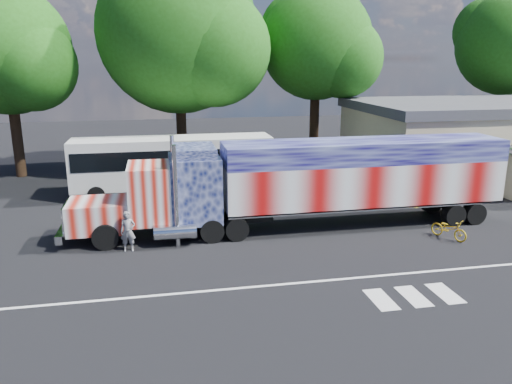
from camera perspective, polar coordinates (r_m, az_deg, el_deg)
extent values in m
plane|color=black|center=(21.18, 1.60, -7.04)|extent=(100.00, 100.00, 0.00)
cube|color=silver|center=(18.52, 3.69, -10.43)|extent=(30.00, 0.15, 0.01)
cube|color=silver|center=(17.90, 14.10, -11.82)|extent=(0.70, 1.60, 0.01)
cube|color=silver|center=(18.42, 17.55, -11.30)|extent=(0.70, 1.60, 0.01)
cube|color=silver|center=(19.00, 20.79, -10.76)|extent=(0.70, 1.60, 0.01)
cube|color=black|center=(23.27, -9.36, -3.32)|extent=(9.17, 1.02, 0.31)
cube|color=#DE8780|center=(23.27, -17.46, -2.51)|extent=(2.65, 2.24, 1.32)
cube|color=silver|center=(23.47, -20.80, -2.66)|extent=(0.12, 1.94, 1.18)
cube|color=silver|center=(23.70, -21.14, -4.21)|extent=(0.31, 2.55, 0.37)
cube|color=#DE8780|center=(22.87, -12.06, -0.05)|extent=(1.83, 2.55, 2.55)
cube|color=black|center=(22.79, -14.30, 0.95)|extent=(0.06, 2.14, 0.92)
cube|color=#4A5385|center=(22.89, -6.97, 0.45)|extent=(2.24, 2.55, 2.95)
cube|color=#4A5385|center=(22.53, -7.11, 4.59)|extent=(1.83, 2.45, 0.51)
cylinder|color=silver|center=(24.15, -9.39, 1.13)|extent=(0.20, 0.20, 4.48)
cylinder|color=silver|center=(21.55, -9.12, -0.55)|extent=(0.20, 0.20, 4.48)
cylinder|color=silver|center=(24.55, -9.47, -2.48)|extent=(1.83, 0.67, 0.67)
cylinder|color=silver|center=(22.03, -9.22, -4.51)|extent=(1.83, 0.67, 0.67)
cylinder|color=black|center=(22.38, -16.83, -4.94)|extent=(1.12, 0.36, 1.12)
cylinder|color=black|center=(24.50, -16.37, -3.18)|extent=(1.12, 0.36, 1.12)
cylinder|color=black|center=(22.42, -5.06, -4.38)|extent=(1.06, 0.56, 1.06)
cylinder|color=black|center=(24.44, -5.62, -2.74)|extent=(1.06, 0.56, 1.06)
cylinder|color=black|center=(22.55, -2.22, -4.21)|extent=(1.06, 0.56, 1.06)
cylinder|color=black|center=(24.56, -3.01, -2.60)|extent=(1.06, 0.56, 1.06)
cube|color=black|center=(25.14, 11.97, -1.45)|extent=(13.25, 1.12, 0.31)
cube|color=#E18282|center=(24.84, 12.12, 1.14)|extent=(13.65, 2.65, 2.04)
cube|color=#494A93|center=(24.53, 12.31, 4.61)|extent=(13.65, 2.65, 1.02)
cube|color=silver|center=(25.10, 11.99, -1.12)|extent=(13.65, 2.65, 0.12)
cube|color=silver|center=(28.14, 25.12, 2.71)|extent=(0.04, 2.55, 2.95)
cylinder|color=black|center=(26.40, 21.63, -2.41)|extent=(1.06, 0.56, 1.06)
cylinder|color=black|center=(28.13, 19.32, -1.16)|extent=(1.06, 0.56, 1.06)
cylinder|color=black|center=(27.01, 23.63, -2.24)|extent=(1.06, 0.56, 1.06)
cylinder|color=black|center=(28.71, 21.25, -1.02)|extent=(1.06, 0.56, 1.06)
cube|color=white|center=(30.34, -9.43, 2.94)|extent=(11.75, 2.55, 3.43)
cube|color=black|center=(30.22, -9.48, 4.12)|extent=(11.36, 2.60, 1.08)
cube|color=black|center=(30.63, -9.33, 0.61)|extent=(11.75, 2.55, 0.24)
cube|color=black|center=(30.71, -20.46, 2.61)|extent=(0.06, 2.25, 1.37)
cylinder|color=black|center=(29.63, -17.78, -0.31)|extent=(0.98, 0.29, 0.98)
cylinder|color=black|center=(31.99, -17.32, 0.83)|extent=(0.98, 0.29, 0.98)
cylinder|color=black|center=(29.66, -3.56, 0.41)|extent=(0.98, 0.29, 0.98)
cylinder|color=black|center=(32.02, -4.16, 1.49)|extent=(0.98, 0.29, 0.98)
cylinder|color=black|center=(29.79, -1.88, 0.49)|extent=(0.98, 0.29, 0.98)
cylinder|color=black|center=(32.14, -2.60, 1.56)|extent=(0.98, 0.29, 0.98)
cube|color=#1E5926|center=(30.49, 21.57, 3.46)|extent=(1.60, 0.08, 1.20)
imported|color=slate|center=(21.86, -14.43, -4.37)|extent=(0.66, 0.45, 1.75)
imported|color=gold|center=(24.36, 21.18, -3.95)|extent=(1.35, 1.84, 0.92)
cylinder|color=black|center=(35.89, -8.55, 8.31)|extent=(0.70, 0.70, 7.74)
sphere|color=#206016|center=(35.70, -8.93, 17.60)|extent=(10.88, 10.88, 10.88)
sphere|color=#206016|center=(34.21, -4.93, 15.98)|extent=(7.62, 7.62, 7.62)
sphere|color=#206016|center=(37.36, -11.77, 19.05)|extent=(7.07, 7.07, 7.07)
cylinder|color=black|center=(38.40, 6.68, 8.41)|extent=(0.70, 0.70, 7.21)
sphere|color=#206016|center=(38.17, 6.93, 16.50)|extent=(8.16, 8.16, 8.16)
sphere|color=#206016|center=(37.54, 9.93, 14.84)|extent=(5.71, 5.71, 5.71)
sphere|color=#206016|center=(39.03, 4.61, 18.04)|extent=(5.30, 5.30, 5.30)
cylinder|color=black|center=(48.97, 26.20, 8.48)|extent=(0.70, 0.70, 7.35)
sphere|color=#206016|center=(48.79, 26.97, 14.90)|extent=(8.67, 8.67, 8.67)
sphere|color=#206016|center=(49.11, 24.92, 16.35)|extent=(5.64, 5.64, 5.64)
cylinder|color=black|center=(38.03, -25.75, 6.65)|extent=(0.70, 0.70, 6.80)
sphere|color=#206016|center=(37.76, -26.65, 14.31)|extent=(8.42, 8.42, 8.42)
sphere|color=#206016|center=(36.13, -24.34, 13.05)|extent=(5.90, 5.90, 5.90)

